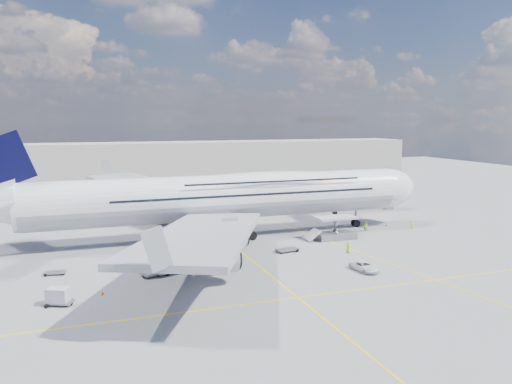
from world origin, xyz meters
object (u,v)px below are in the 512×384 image
object	(u,v)px
crew_tug	(221,253)
dolly_row_c	(167,272)
dolly_back	(55,272)
dolly_nose_near	(230,241)
dolly_nose_far	(287,249)
catering_truck_inner	(133,212)
crew_wing	(186,258)
dolly_row_a	(58,296)
cone_wing_left_inner	(184,217)
cone_wing_left_outer	(171,218)
cargo_loader	(334,231)
jet_bridge	(349,181)
baggage_tug	(212,261)
crew_loader	(366,226)
crew_nose	(412,226)
cone_wing_right_outer	(103,293)
crew_van	(348,248)
catering_truck_outer	(103,199)
service_van	(364,266)
cone_wing_right_inner	(211,249)
dolly_row_b	(155,266)
cone_nose	(386,225)

from	to	relation	value
crew_tug	dolly_row_c	bearing A→B (deg)	-153.99
dolly_back	dolly_nose_near	world-z (taller)	dolly_nose_near
crew_tug	dolly_nose_far	bearing A→B (deg)	0.43
catering_truck_inner	crew_wing	distance (m)	30.80
dolly_row_a	cone_wing_left_inner	world-z (taller)	dolly_row_a
dolly_nose_far	cone_wing_left_outer	distance (m)	32.36
dolly_row_a	catering_truck_inner	distance (m)	42.19
cargo_loader	crew_tug	xyz separation A→B (m)	(-20.63, -5.29, -0.43)
jet_bridge	cone_wing_left_inner	world-z (taller)	jet_bridge
jet_bridge	baggage_tug	distance (m)	44.82
catering_truck_inner	cone_wing_left_inner	xyz separation A→B (m)	(9.82, 1.14, -1.74)
dolly_nose_far	crew_loader	world-z (taller)	crew_loader
crew_nose	cone_wing_right_outer	size ratio (longest dim) A/B	3.80
crew_van	cone_wing_left_outer	xyz separation A→B (m)	(-19.95, 33.69, -0.54)
crew_loader	cone_wing_left_inner	xyz separation A→B (m)	(-27.61, 22.07, -0.62)
catering_truck_outer	service_van	bearing A→B (deg)	-59.34
cone_wing_right_inner	cargo_loader	bearing A→B (deg)	2.23
jet_bridge	dolly_row_b	bearing A→B (deg)	-147.38
dolly_row_a	cone_wing_left_inner	xyz separation A→B (m)	(21.60, 41.64, -0.71)
jet_bridge	cone_nose	world-z (taller)	jet_bridge
cone_wing_left_outer	dolly_row_b	bearing A→B (deg)	-103.04
dolly_row_b	dolly_row_a	bearing A→B (deg)	-169.41
crew_loader	catering_truck_outer	bearing A→B (deg)	175.19
dolly_row_c	crew_wing	xyz separation A→B (m)	(3.06, 3.10, 0.57)
jet_bridge	catering_truck_outer	xyz separation A→B (m)	(-47.24, 23.85, -4.84)
baggage_tug	crew_wing	size ratio (longest dim) A/B	1.81
dolly_row_b	dolly_back	xyz separation A→B (m)	(-11.84, 4.59, -0.87)
dolly_row_b	crew_van	bearing A→B (deg)	-18.54
cargo_loader	baggage_tug	size ratio (longest dim) A/B	2.62
cargo_loader	cone_wing_left_inner	xyz separation A→B (m)	(-19.77, 25.16, -0.96)
crew_loader	dolly_nose_near	bearing A→B (deg)	-135.66
dolly_back	crew_wing	xyz separation A→B (m)	(16.40, -1.41, 0.60)
dolly_back	crew_tug	bearing A→B (deg)	10.57
dolly_nose_far	crew_wing	xyz separation A→B (m)	(-15.41, -1.65, 0.53)
crew_nose	crew_wing	bearing A→B (deg)	176.85
dolly_back	cone_wing_left_inner	xyz separation A→B (m)	(22.44, 30.28, -0.00)
catering_truck_outer	crew_nose	world-z (taller)	catering_truck_outer
cone_wing_left_outer	cone_wing_right_outer	world-z (taller)	cone_wing_left_outer
dolly_nose_near	baggage_tug	xyz separation A→B (m)	(-4.96, -8.58, -0.27)
baggage_tug	service_van	world-z (taller)	baggage_tug
cargo_loader	dolly_nose_far	bearing A→B (deg)	-154.83
jet_bridge	cone_wing_left_outer	bearing A→B (deg)	168.52
dolly_row_c	cone_wing_left_inner	size ratio (longest dim) A/B	5.26
dolly_nose_near	cone_wing_left_inner	size ratio (longest dim) A/B	5.87
catering_truck_inner	catering_truck_outer	distance (m)	18.47
catering_truck_outer	cone_wing_left_outer	xyz separation A→B (m)	(11.96, -16.69, -1.72)
cargo_loader	cone_wing_right_outer	distance (m)	39.74
dolly_nose_near	dolly_nose_far	bearing A→B (deg)	-10.28
dolly_row_a	cone_wing_left_outer	size ratio (longest dim) A/B	5.46
catering_truck_outer	crew_tug	xyz separation A→B (m)	(13.62, -47.18, -1.19)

